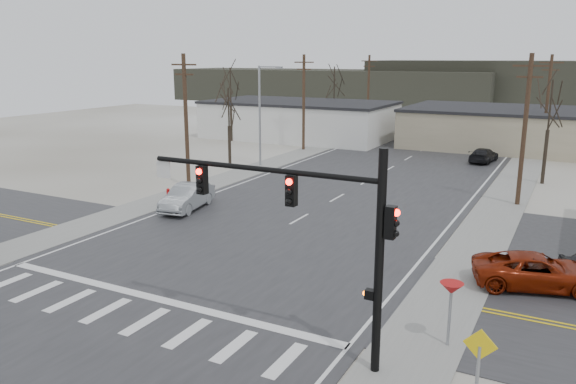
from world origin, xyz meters
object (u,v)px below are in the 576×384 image
car_far_a (484,155)px  car_parked_red (537,271)px  sedan_crossing (187,197)px  car_far_b (390,127)px  traffic_signal_mast (322,223)px  fire_hydrant (168,194)px

car_far_a → car_parked_red: 30.68m
sedan_crossing → car_far_b: 43.17m
traffic_signal_mast → car_far_b: bearing=105.4°
fire_hydrant → car_parked_red: 24.43m
fire_hydrant → car_far_b: car_far_b is taller
fire_hydrant → car_far_b: bearing=86.3°
car_far_a → car_parked_red: (6.90, -29.89, 0.07)m
fire_hydrant → sedan_crossing: 3.05m
car_far_a → car_far_b: car_far_b is taller
fire_hydrant → car_far_a: (17.07, 25.25, 0.26)m
sedan_crossing → car_parked_red: 21.53m
traffic_signal_mast → fire_hydrant: traffic_signal_mast is taller
sedan_crossing → fire_hydrant: bearing=143.3°
traffic_signal_mast → car_far_a: traffic_signal_mast is taller
traffic_signal_mast → sedan_crossing: (-15.39, 12.85, -3.81)m
traffic_signal_mast → car_parked_red: traffic_signal_mast is taller
traffic_signal_mast → fire_hydrant: bearing=141.9°
traffic_signal_mast → sedan_crossing: size_ratio=1.80×
fire_hydrant → car_far_a: size_ratio=0.19×
car_far_b → car_parked_red: bearing=-69.2°
fire_hydrant → car_parked_red: (23.98, -4.65, 0.32)m
sedan_crossing → car_parked_red: size_ratio=0.93×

